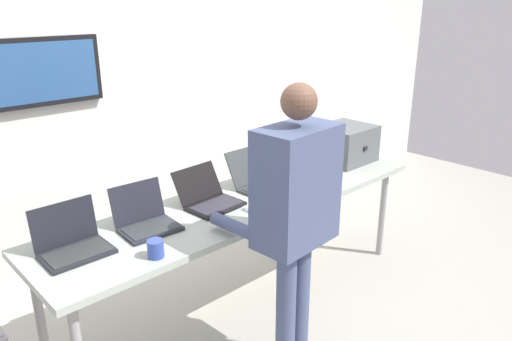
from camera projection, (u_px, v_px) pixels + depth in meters
The scene contains 12 objects.
ground at pixel (245, 304), 3.42m from camera, with size 8.00×8.00×0.04m, color #A3A197.
back_wall at pixel (145, 104), 3.76m from camera, with size 8.00×0.11×2.46m.
workbench at pixel (244, 207), 3.17m from camera, with size 2.74×0.70×0.78m.
equipment_box at pixel (345, 143), 3.85m from camera, with size 0.42×0.39×0.29m.
laptop_station_0 at pixel (72, 242), 2.47m from camera, with size 0.34×0.27×0.25m.
laptop_station_1 at pixel (145, 219), 2.74m from camera, with size 0.33×0.31×0.24m.
laptop_station_2 at pixel (209, 197), 3.04m from camera, with size 0.35×0.36×0.22m.
laptop_station_3 at pixel (259, 180), 3.31m from camera, with size 0.32×0.38×0.25m.
laptop_station_4 at pixel (302, 165), 3.62m from camera, with size 0.36×0.36×0.23m.
person at pixel (294, 207), 2.52m from camera, with size 0.46×0.61×1.63m.
coffee_mug at pixel (156, 249), 2.43m from camera, with size 0.08×0.08×0.09m.
paper_sheet at pixel (262, 207), 3.02m from camera, with size 0.29×0.35×0.00m.
Camera 1 is at (-1.93, -2.17, 2.01)m, focal length 34.16 mm.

